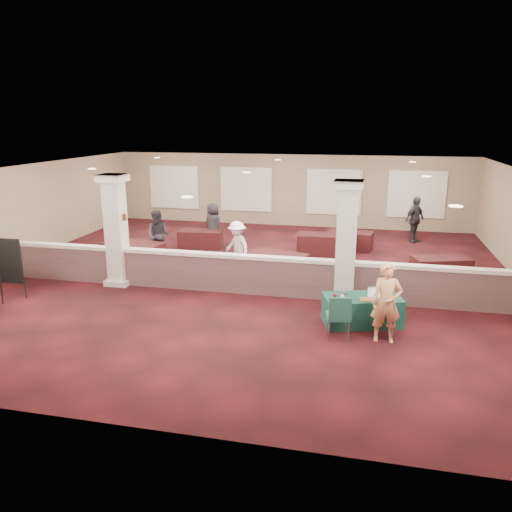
% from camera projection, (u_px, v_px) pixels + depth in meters
% --- Properties ---
extents(ground, '(16.00, 16.00, 0.00)m').
position_uv_depth(ground, '(248.00, 276.00, 15.36)').
color(ground, '#411015').
rests_on(ground, ground).
extents(wall_back, '(16.00, 0.04, 3.20)m').
position_uv_depth(wall_back, '(289.00, 190.00, 22.47)').
color(wall_back, '#87705D').
rests_on(wall_back, ground).
extents(wall_front, '(16.00, 0.04, 3.20)m').
position_uv_depth(wall_front, '(120.00, 332.00, 7.41)').
color(wall_front, '#87705D').
rests_on(wall_front, ground).
extents(wall_left, '(0.04, 16.00, 3.20)m').
position_uv_depth(wall_left, '(15.00, 215.00, 16.64)').
color(wall_left, '#87705D').
rests_on(wall_left, ground).
extents(ceiling, '(16.00, 16.00, 0.02)m').
position_uv_depth(ceiling, '(247.00, 172.00, 14.52)').
color(ceiling, white).
rests_on(ceiling, wall_back).
extents(partition_wall, '(15.60, 0.28, 1.10)m').
position_uv_depth(partition_wall, '(235.00, 273.00, 13.80)').
color(partition_wall, '#533839').
rests_on(partition_wall, ground).
extents(column_left, '(0.72, 0.72, 3.20)m').
position_uv_depth(column_left, '(116.00, 229.00, 14.26)').
color(column_left, silver).
rests_on(column_left, ground).
extents(column_right, '(0.72, 0.72, 3.20)m').
position_uv_depth(column_right, '(346.00, 241.00, 12.88)').
color(column_right, silver).
rests_on(column_right, ground).
extents(sconce_left, '(0.12, 0.12, 0.18)m').
position_uv_depth(sconce_left, '(106.00, 216.00, 14.22)').
color(sconce_left, brown).
rests_on(sconce_left, column_left).
extents(sconce_right, '(0.12, 0.12, 0.18)m').
position_uv_depth(sconce_right, '(124.00, 217.00, 14.11)').
color(sconce_right, brown).
rests_on(sconce_right, column_left).
extents(near_table, '(1.94, 1.35, 0.68)m').
position_uv_depth(near_table, '(362.00, 310.00, 11.70)').
color(near_table, '#0F392D').
rests_on(near_table, ground).
extents(conf_chair_main, '(0.51, 0.51, 0.88)m').
position_uv_depth(conf_chair_main, '(385.00, 316.00, 10.84)').
color(conf_chair_main, '#1B4F4B').
rests_on(conf_chair_main, ground).
extents(conf_chair_side, '(0.59, 0.59, 1.01)m').
position_uv_depth(conf_chair_side, '(339.00, 314.00, 10.80)').
color(conf_chair_side, '#1B4F4B').
rests_on(conf_chair_side, ground).
extents(easel_board, '(1.00, 0.52, 1.70)m').
position_uv_depth(easel_board, '(4.00, 261.00, 13.02)').
color(easel_board, black).
rests_on(easel_board, ground).
extents(woman, '(0.67, 0.47, 1.76)m').
position_uv_depth(woman, '(386.00, 303.00, 10.65)').
color(woman, tan).
rests_on(woman, ground).
extents(far_table_front_left, '(2.12, 1.36, 0.79)m').
position_uv_depth(far_table_front_left, '(134.00, 254.00, 16.37)').
color(far_table_front_left, black).
rests_on(far_table_front_left, ground).
extents(far_table_front_center, '(1.97, 1.42, 0.72)m').
position_uv_depth(far_table_front_center, '(278.00, 264.00, 15.36)').
color(far_table_front_center, black).
rests_on(far_table_front_center, ground).
extents(far_table_front_right, '(1.85, 1.33, 0.68)m').
position_uv_depth(far_table_front_right, '(440.00, 268.00, 15.03)').
color(far_table_front_right, black).
rests_on(far_table_front_right, ground).
extents(far_table_back_left, '(1.69, 0.98, 0.65)m').
position_uv_depth(far_table_back_left, '(201.00, 239.00, 18.84)').
color(far_table_back_left, black).
rests_on(far_table_back_left, ground).
extents(far_table_back_center, '(1.84, 0.99, 0.73)m').
position_uv_depth(far_table_back_center, '(323.00, 244.00, 17.85)').
color(far_table_back_center, black).
rests_on(far_table_back_center, ground).
extents(far_table_back_right, '(1.74, 1.07, 0.66)m').
position_uv_depth(far_table_back_right, '(350.00, 240.00, 18.60)').
color(far_table_back_right, black).
rests_on(far_table_back_right, ground).
extents(attendee_a, '(0.84, 0.49, 1.72)m').
position_uv_depth(attendee_a, '(158.00, 235.00, 17.00)').
color(attendee_a, black).
rests_on(attendee_a, ground).
extents(attendee_b, '(1.09, 0.98, 1.59)m').
position_uv_depth(attendee_b, '(237.00, 246.00, 15.83)').
color(attendee_b, white).
rests_on(attendee_b, ground).
extents(attendee_c, '(1.07, 1.13, 1.81)m').
position_uv_depth(attendee_c, '(415.00, 220.00, 19.50)').
color(attendee_c, black).
rests_on(attendee_c, ground).
extents(attendee_d, '(0.93, 0.72, 1.66)m').
position_uv_depth(attendee_d, '(213.00, 225.00, 18.90)').
color(attendee_d, black).
rests_on(attendee_d, ground).
extents(laptop_base, '(0.35, 0.29, 0.02)m').
position_uv_depth(laptop_base, '(375.00, 297.00, 11.58)').
color(laptop_base, silver).
rests_on(laptop_base, near_table).
extents(laptop_screen, '(0.30, 0.10, 0.20)m').
position_uv_depth(laptop_screen, '(374.00, 291.00, 11.66)').
color(laptop_screen, silver).
rests_on(laptop_screen, near_table).
extents(screen_glow, '(0.27, 0.08, 0.18)m').
position_uv_depth(screen_glow, '(374.00, 291.00, 11.66)').
color(screen_glow, silver).
rests_on(screen_glow, near_table).
extents(knitting, '(0.44, 0.37, 0.03)m').
position_uv_depth(knitting, '(368.00, 299.00, 11.39)').
color(knitting, '#CD6820').
rests_on(knitting, near_table).
extents(yarn_cream, '(0.10, 0.10, 0.10)m').
position_uv_depth(yarn_cream, '(342.00, 296.00, 11.47)').
color(yarn_cream, beige).
rests_on(yarn_cream, near_table).
extents(yarn_red, '(0.09, 0.09, 0.09)m').
position_uv_depth(yarn_red, '(335.00, 295.00, 11.60)').
color(yarn_red, maroon).
rests_on(yarn_red, near_table).
extents(yarn_grey, '(0.10, 0.10, 0.10)m').
position_uv_depth(yarn_grey, '(344.00, 294.00, 11.68)').
color(yarn_grey, '#4E4E53').
rests_on(yarn_grey, near_table).
extents(scissors, '(0.11, 0.06, 0.01)m').
position_uv_depth(scissors, '(392.00, 300.00, 11.40)').
color(scissors, red).
rests_on(scissors, near_table).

